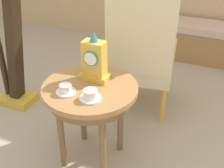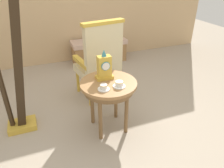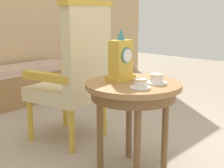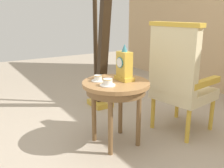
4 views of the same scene
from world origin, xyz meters
name	(u,v)px [view 3 (image 3 of 4)]	position (x,y,z in m)	size (l,w,h in m)	color
ground_plane	(132,167)	(0.00, 0.00, 0.00)	(10.00, 10.00, 0.00)	tan
side_table	(133,95)	(-0.04, -0.04, 0.54)	(0.62, 0.62, 0.62)	#9E7042
teacup_left	(141,84)	(-0.14, -0.16, 0.64)	(0.12, 0.12, 0.06)	white
teacup_right	(157,79)	(0.03, -0.16, 0.64)	(0.13, 0.13, 0.06)	white
mantel_clock	(121,60)	(-0.05, 0.06, 0.75)	(0.19, 0.11, 0.34)	gold
armchair	(76,71)	(0.09, 0.64, 0.59)	(0.62, 0.61, 1.14)	beige
window_bench	(27,83)	(0.50, 1.95, 0.22)	(1.07, 0.40, 0.44)	#CCA893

